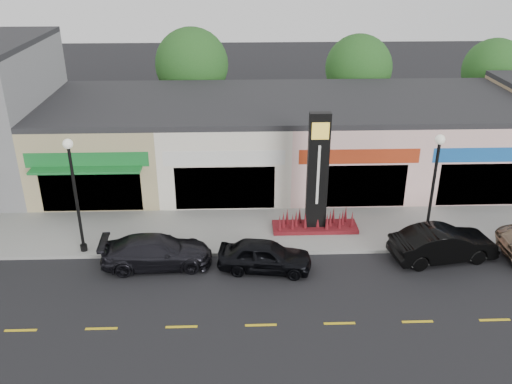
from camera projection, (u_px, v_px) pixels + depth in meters
ground at (258, 280)px, 23.22m from camera, size 120.00×120.00×0.00m
sidewalk at (255, 230)px, 27.14m from camera, size 52.00×4.30×0.15m
curb at (256, 253)px, 25.10m from camera, size 52.00×0.20×0.15m
shop_beige at (109, 140)px, 32.34m from camera, size 7.00×10.85×4.80m
shop_cream at (226, 139)px, 32.56m from camera, size 7.00×10.01×4.80m
shop_pink_w at (342, 138)px, 32.78m from camera, size 7.00×10.01×4.80m
shop_pink_e at (456, 136)px, 33.00m from camera, size 7.00×10.01×4.80m
tree_rear_west at (192, 64)px, 38.57m from camera, size 5.20×5.20×7.83m
tree_rear_mid at (358, 68)px, 39.08m from camera, size 4.80×4.80×7.29m
tree_rear_east at (494, 70)px, 39.50m from camera, size 4.60×4.60×6.94m
lamp_west_near at (74, 185)px, 23.78m from camera, size 0.44×0.44×5.47m
lamp_east_near at (434, 180)px, 24.27m from camera, size 0.44×0.44×5.47m
pylon_sign at (317, 190)px, 26.16m from camera, size 4.20×1.30×6.00m
car_dark_sedan at (157, 252)px, 24.01m from camera, size 2.23×4.96×1.41m
car_black_sedan at (265, 256)px, 23.71m from camera, size 2.21×4.29×1.40m
car_black_conv at (443, 244)px, 24.46m from camera, size 2.41×4.97×1.57m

